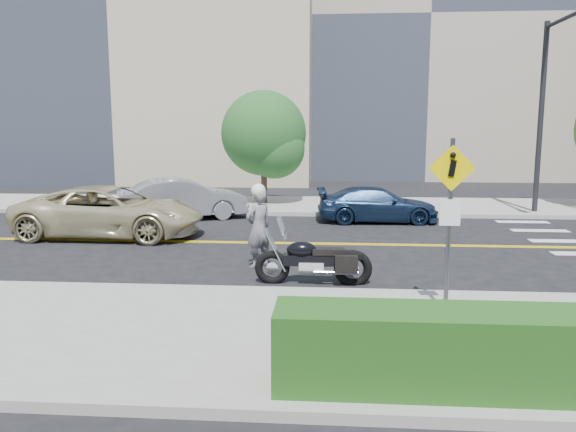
{
  "coord_description": "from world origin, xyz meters",
  "views": [
    {
      "loc": [
        2.16,
        -15.9,
        3.33
      ],
      "look_at": [
        1.16,
        -2.51,
        1.2
      ],
      "focal_mm": 35.0,
      "sensor_mm": 36.0,
      "label": 1
    }
  ],
  "objects_px": {
    "pedestrian_sign": "(450,209)",
    "suv": "(110,212)",
    "motorcyclist": "(259,226)",
    "motorcycle": "(314,250)",
    "parked_car_silver": "(183,199)",
    "parked_car_blue": "(377,205)"
  },
  "relations": [
    {
      "from": "pedestrian_sign",
      "to": "suv",
      "type": "bearing_deg",
      "value": 141.64
    },
    {
      "from": "suv",
      "to": "motorcyclist",
      "type": "bearing_deg",
      "value": -123.12
    },
    {
      "from": "pedestrian_sign",
      "to": "suv",
      "type": "height_order",
      "value": "pedestrian_sign"
    },
    {
      "from": "motorcycle",
      "to": "parked_car_silver",
      "type": "bearing_deg",
      "value": 120.18
    },
    {
      "from": "motorcycle",
      "to": "parked_car_blue",
      "type": "xyz_separation_m",
      "value": [
        2.01,
        8.15,
        -0.12
      ]
    },
    {
      "from": "parked_car_silver",
      "to": "parked_car_blue",
      "type": "xyz_separation_m",
      "value": [
        7.03,
        -0.08,
        -0.14
      ]
    },
    {
      "from": "motorcycle",
      "to": "parked_car_blue",
      "type": "relative_size",
      "value": 0.57
    },
    {
      "from": "pedestrian_sign",
      "to": "motorcyclist",
      "type": "xyz_separation_m",
      "value": [
        -3.72,
        3.49,
        -0.95
      ]
    },
    {
      "from": "suv",
      "to": "parked_car_silver",
      "type": "bearing_deg",
      "value": -20.19
    },
    {
      "from": "pedestrian_sign",
      "to": "suv",
      "type": "xyz_separation_m",
      "value": [
        -8.73,
        6.91,
        -1.18
      ]
    },
    {
      "from": "motorcyclist",
      "to": "motorcycle",
      "type": "xyz_separation_m",
      "value": [
        1.36,
        -1.36,
        -0.27
      ]
    },
    {
      "from": "motorcyclist",
      "to": "suv",
      "type": "bearing_deg",
      "value": -77.67
    },
    {
      "from": "pedestrian_sign",
      "to": "motorcycle",
      "type": "height_order",
      "value": "pedestrian_sign"
    },
    {
      "from": "motorcycle",
      "to": "motorcyclist",
      "type": "bearing_deg",
      "value": 133.73
    },
    {
      "from": "motorcyclist",
      "to": "parked_car_blue",
      "type": "distance_m",
      "value": 7.59
    },
    {
      "from": "motorcycle",
      "to": "parked_car_blue",
      "type": "height_order",
      "value": "motorcycle"
    },
    {
      "from": "parked_car_blue",
      "to": "parked_car_silver",
      "type": "bearing_deg",
      "value": 86.29
    },
    {
      "from": "pedestrian_sign",
      "to": "suv",
      "type": "relative_size",
      "value": 0.53
    },
    {
      "from": "pedestrian_sign",
      "to": "motorcyclist",
      "type": "bearing_deg",
      "value": 136.87
    },
    {
      "from": "pedestrian_sign",
      "to": "suv",
      "type": "distance_m",
      "value": 11.19
    },
    {
      "from": "pedestrian_sign",
      "to": "parked_car_blue",
      "type": "height_order",
      "value": "pedestrian_sign"
    },
    {
      "from": "motorcycle",
      "to": "suv",
      "type": "bearing_deg",
      "value": 141.88
    }
  ]
}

